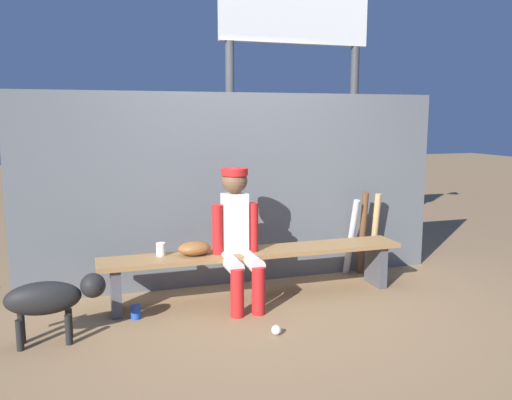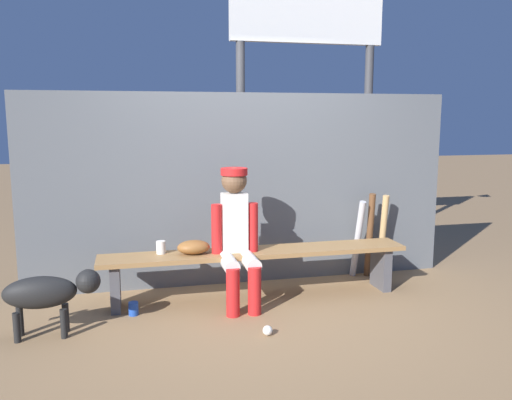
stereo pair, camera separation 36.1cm
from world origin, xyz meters
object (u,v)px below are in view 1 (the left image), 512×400
(baseball_glove, at_px, (194,248))
(cup_on_ground, at_px, (136,312))
(cup_on_bench, at_px, (161,249))
(dog, at_px, (52,298))
(dugout_bench, at_px, (256,260))
(bat_wood_tan, at_px, (375,233))
(bat_wood_dark, at_px, (363,233))
(scoreboard, at_px, (300,51))
(bat_aluminum_silver, at_px, (351,237))
(baseball, at_px, (276,330))
(player_seated, at_px, (238,233))

(baseball_glove, height_order, cup_on_ground, baseball_glove)
(cup_on_bench, bearing_deg, cup_on_ground, -134.47)
(cup_on_ground, bearing_deg, dog, -154.71)
(dugout_bench, distance_m, bat_wood_tan, 1.46)
(bat_wood_dark, height_order, scoreboard, scoreboard)
(bat_wood_dark, distance_m, dog, 3.03)
(baseball_glove, relative_size, cup_on_ground, 2.55)
(bat_aluminum_silver, bearing_deg, bat_wood_tan, 7.50)
(baseball, height_order, cup_on_ground, cup_on_ground)
(dugout_bench, distance_m, dog, 1.73)
(player_seated, distance_m, cup_on_ground, 1.05)
(bat_wood_tan, distance_m, scoreboard, 2.27)
(bat_wood_tan, relative_size, scoreboard, 0.25)
(baseball_glove, distance_m, dog, 1.22)
(bat_wood_dark, relative_size, baseball, 11.63)
(baseball_glove, bearing_deg, bat_aluminum_silver, 11.18)
(bat_wood_dark, bearing_deg, scoreboard, 101.44)
(bat_aluminum_silver, height_order, cup_on_ground, bat_aluminum_silver)
(bat_wood_dark, height_order, bat_wood_tan, bat_wood_dark)
(player_seated, distance_m, cup_on_bench, 0.67)
(bat_wood_dark, distance_m, scoreboard, 2.25)
(bat_aluminum_silver, height_order, bat_wood_tan, bat_wood_tan)
(bat_wood_tan, xyz_separation_m, cup_on_ground, (-2.48, -0.54, -0.36))
(bat_wood_tan, bearing_deg, player_seated, -163.46)
(bat_wood_dark, relative_size, scoreboard, 0.25)
(dog, bearing_deg, baseball, -12.93)
(bat_aluminum_silver, xyz_separation_m, bat_wood_dark, (0.13, 0.01, 0.03))
(dugout_bench, xyz_separation_m, scoreboard, (1.02, 1.48, 2.01))
(baseball_glove, height_order, bat_wood_tan, bat_wood_tan)
(baseball_glove, distance_m, baseball, 1.04)
(dugout_bench, height_order, player_seated, player_seated)
(cup_on_ground, height_order, scoreboard, scoreboard)
(dog, bearing_deg, baseball_glove, 22.17)
(player_seated, xyz_separation_m, scoreboard, (1.21, 1.59, 1.72))
(bat_wood_dark, relative_size, dog, 1.02)
(dugout_bench, bearing_deg, bat_wood_tan, 14.65)
(baseball_glove, distance_m, bat_wood_tan, 1.99)
(baseball_glove, bearing_deg, cup_on_ground, -161.63)
(bat_aluminum_silver, height_order, scoreboard, scoreboard)
(dugout_bench, relative_size, scoreboard, 0.80)
(bat_aluminum_silver, relative_size, bat_wood_dark, 0.94)
(dugout_bench, relative_size, bat_aluminum_silver, 3.37)
(cup_on_ground, height_order, dog, dog)
(bat_aluminum_silver, height_order, cup_on_bench, bat_aluminum_silver)
(player_seated, distance_m, dog, 1.55)
(bat_aluminum_silver, bearing_deg, baseball_glove, -168.82)
(cup_on_bench, bearing_deg, dugout_bench, -5.54)
(cup_on_ground, distance_m, dog, 0.72)
(cup_on_ground, relative_size, scoreboard, 0.03)
(dugout_bench, xyz_separation_m, dog, (-1.67, -0.46, -0.01))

